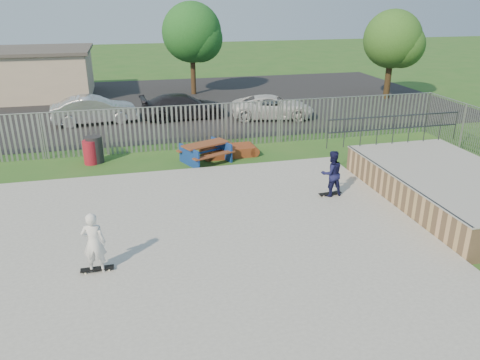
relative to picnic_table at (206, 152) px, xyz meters
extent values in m
plane|color=#2A5D20|center=(-2.35, -7.04, -0.41)|extent=(120.00, 120.00, 0.00)
cube|color=gray|center=(-2.35, -7.04, -0.34)|extent=(15.00, 12.00, 0.15)
cube|color=tan|center=(7.15, -6.04, 0.11)|extent=(4.00, 7.00, 1.05)
cube|color=#9E9E99|center=(7.15, -6.04, 0.66)|extent=(4.05, 7.05, 0.04)
cylinder|color=#383A3F|center=(5.17, -6.04, 0.67)|extent=(0.06, 7.00, 0.06)
cube|color=brown|center=(0.00, 0.00, 0.36)|extent=(2.05, 1.44, 0.06)
cube|color=brown|center=(0.25, -0.59, 0.06)|extent=(1.88, 1.03, 0.05)
cube|color=brown|center=(-0.25, 0.59, 0.06)|extent=(1.88, 1.03, 0.05)
cube|color=navy|center=(0.00, 0.00, -0.02)|extent=(2.15, 2.04, 0.79)
cube|color=brown|center=(1.11, 0.57, -0.21)|extent=(2.10, 1.12, 0.41)
cylinder|color=maroon|center=(-4.63, 0.90, 0.08)|extent=(0.59, 0.59, 0.99)
cylinder|color=black|center=(-4.47, 1.02, 0.15)|extent=(0.67, 0.67, 1.12)
cube|color=black|center=(-2.35, 11.96, -0.40)|extent=(40.00, 18.00, 0.02)
imported|color=silver|center=(-4.76, 7.61, 0.34)|extent=(4.61, 2.04, 1.47)
imported|color=black|center=(0.01, 7.58, 0.29)|extent=(4.81, 2.20, 1.36)
imported|color=silver|center=(4.91, 6.42, 0.25)|extent=(4.92, 3.00, 1.28)
cube|color=#C5B297|center=(-10.35, 15.96, 1.09)|extent=(10.00, 6.00, 3.00)
cube|color=#4C4742|center=(-10.35, 15.96, 2.69)|extent=(10.40, 6.40, 0.20)
cylinder|color=#432F1B|center=(1.60, 14.44, 1.37)|extent=(0.34, 0.34, 3.57)
sphere|color=#1C541D|center=(1.60, 14.44, 3.76)|extent=(4.00, 4.00, 4.00)
cylinder|color=#3C2C18|center=(13.98, 9.90, 1.24)|extent=(0.40, 0.40, 3.31)
sphere|color=#2E581E|center=(13.98, 9.90, 3.45)|extent=(3.70, 3.70, 3.70)
cube|color=black|center=(3.47, -4.78, -0.20)|extent=(0.81, 0.25, 0.02)
cube|color=black|center=(-4.05, -7.82, -0.20)|extent=(0.80, 0.21, 0.02)
imported|color=#14153E|center=(3.47, -4.78, 0.53)|extent=(0.81, 0.65, 1.58)
imported|color=white|center=(-4.05, -7.82, 0.53)|extent=(0.63, 0.46, 1.58)
camera|label=1|loc=(-2.94, -18.28, 6.09)|focal=35.00mm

